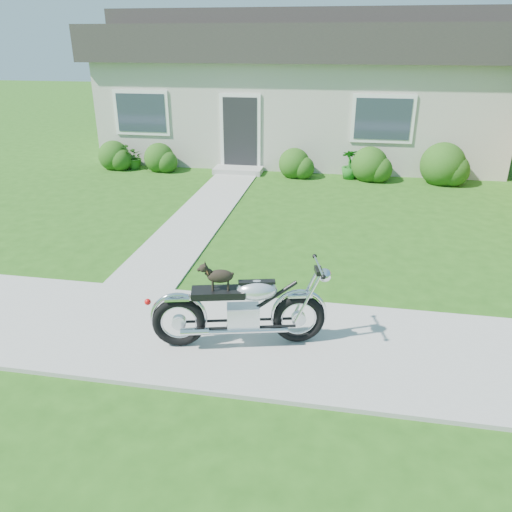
{
  "coord_description": "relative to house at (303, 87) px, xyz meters",
  "views": [
    {
      "loc": [
        1.58,
        -5.45,
        3.61
      ],
      "look_at": [
        0.41,
        1.0,
        0.75
      ],
      "focal_mm": 35.0,
      "sensor_mm": 36.0,
      "label": 1
    }
  ],
  "objects": [
    {
      "name": "motorcycle_with_dog",
      "position": [
        0.46,
        -12.17,
        -1.62
      ],
      "size": [
        2.19,
        0.84,
        1.12
      ],
      "rotation": [
        0.0,
        0.0,
        0.24
      ],
      "color": "black",
      "rests_on": "sidewalk"
    },
    {
      "name": "shrub_row",
      "position": [
        0.58,
        -3.49,
        -1.72
      ],
      "size": [
        10.52,
        1.19,
        1.19
      ],
      "color": "#244D14",
      "rests_on": "ground"
    },
    {
      "name": "walkway",
      "position": [
        -1.5,
        -6.99,
        -2.14
      ],
      "size": [
        1.2,
        8.0,
        0.03
      ],
      "primitive_type": "cube",
      "color": "#9E9B93",
      "rests_on": "ground"
    },
    {
      "name": "house",
      "position": [
        0.0,
        0.0,
        0.0
      ],
      "size": [
        12.6,
        7.03,
        4.5
      ],
      "color": "beige",
      "rests_on": "ground"
    },
    {
      "name": "potted_plant_left",
      "position": [
        -4.68,
        -3.44,
        -1.8
      ],
      "size": [
        0.59,
        0.67,
        0.71
      ],
      "primitive_type": "imported",
      "rotation": [
        0.0,
        0.0,
        4.66
      ],
      "color": "#255917",
      "rests_on": "ground"
    },
    {
      "name": "sidewalk",
      "position": [
        0.0,
        -11.99,
        -2.14
      ],
      "size": [
        24.0,
        2.2,
        0.04
      ],
      "primitive_type": "cube",
      "color": "#9E9B93",
      "rests_on": "ground"
    },
    {
      "name": "ground",
      "position": [
        0.0,
        -11.99,
        -2.16
      ],
      "size": [
        80.0,
        80.0,
        0.0
      ],
      "primitive_type": "plane",
      "color": "#235114",
      "rests_on": "ground"
    },
    {
      "name": "potted_plant_right",
      "position": [
        1.71,
        -3.44,
        -1.75
      ],
      "size": [
        0.52,
        0.52,
        0.82
      ],
      "primitive_type": "imported",
      "rotation": [
        0.0,
        0.0,
        3.3
      ],
      "color": "#1E681C",
      "rests_on": "ground"
    }
  ]
}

